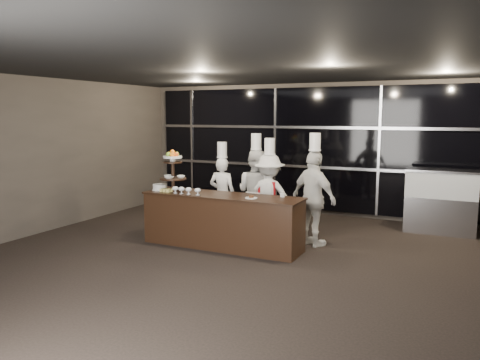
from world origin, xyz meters
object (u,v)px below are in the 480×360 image
at_px(display_stand, 173,168).
at_px(chef_d, 314,198).
at_px(chef_c, 269,195).
at_px(display_case, 441,198).
at_px(chef_a, 222,193).
at_px(layer_cake, 160,187).
at_px(buffet_counter, 222,221).
at_px(chef_b, 256,192).

height_order(display_stand, chef_d, chef_d).
bearing_deg(chef_c, display_case, 31.30).
relative_size(chef_a, chef_d, 0.89).
height_order(layer_cake, display_case, display_case).
xyz_separation_m(buffet_counter, layer_cake, (-1.25, -0.05, 0.51)).
bearing_deg(chef_b, buffet_counter, -99.89).
xyz_separation_m(chef_c, chef_d, (0.92, -0.21, 0.06)).
relative_size(layer_cake, display_case, 0.23).
bearing_deg(display_case, buffet_counter, -140.98).
distance_m(layer_cake, chef_c, 2.02).
bearing_deg(chef_a, buffet_counter, -62.37).
relative_size(display_stand, chef_d, 0.38).
bearing_deg(display_case, display_stand, -148.02).
height_order(chef_a, chef_b, chef_b).
distance_m(buffet_counter, display_stand, 1.33).
height_order(display_stand, display_case, display_stand).
bearing_deg(display_stand, chef_b, 41.30).
bearing_deg(display_stand, display_case, 31.98).
bearing_deg(chef_d, chef_a, 173.93).
distance_m(buffet_counter, layer_cake, 1.35).
bearing_deg(chef_c, layer_cake, -149.50).
xyz_separation_m(layer_cake, chef_b, (1.43, 1.09, -0.14)).
bearing_deg(chef_d, chef_c, 166.93).
distance_m(layer_cake, chef_d, 2.78).
height_order(display_case, chef_a, chef_a).
relative_size(layer_cake, chef_a, 0.17).
relative_size(display_case, chef_d, 0.66).
relative_size(display_stand, chef_b, 0.38).
bearing_deg(display_stand, chef_d, 17.47).
relative_size(display_stand, display_case, 0.57).
bearing_deg(display_case, chef_b, -152.08).
distance_m(chef_b, chef_d, 1.26).
bearing_deg(chef_c, chef_d, -13.07).
xyz_separation_m(display_stand, display_case, (4.36, 2.72, -0.65)).
bearing_deg(display_stand, buffet_counter, 0.01).
xyz_separation_m(display_case, chef_b, (-3.18, -1.68, 0.15)).
xyz_separation_m(display_case, chef_a, (-3.86, -1.76, 0.08)).
distance_m(display_case, chef_c, 3.37).
xyz_separation_m(chef_a, chef_d, (1.91, -0.20, 0.09)).
height_order(display_stand, chef_c, chef_c).
relative_size(chef_b, chef_c, 1.04).
relative_size(display_stand, chef_a, 0.42).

